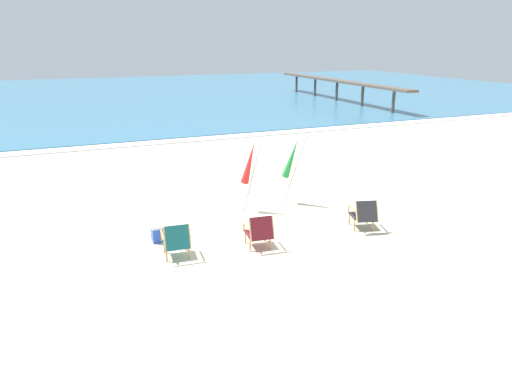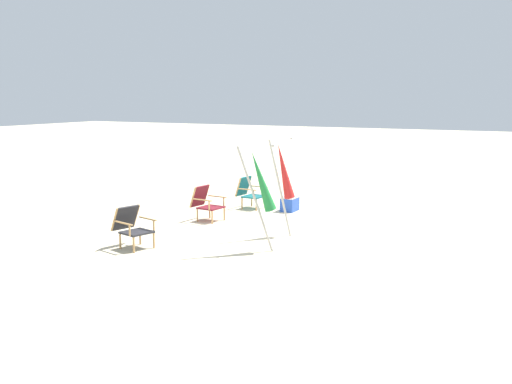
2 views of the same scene
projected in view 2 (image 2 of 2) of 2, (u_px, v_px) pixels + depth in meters
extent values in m
plane|color=beige|center=(248.00, 229.00, 13.16)|extent=(80.00, 80.00, 0.00)
cube|color=#28282D|center=(137.00, 232.00, 11.43)|extent=(0.63, 0.60, 0.04)
cube|color=#28282D|center=(125.00, 218.00, 11.63)|extent=(0.55, 0.38, 0.48)
cylinder|color=tan|center=(154.00, 240.00, 11.48)|extent=(0.04, 0.04, 0.32)
cylinder|color=tan|center=(134.00, 244.00, 11.14)|extent=(0.04, 0.04, 0.32)
cylinder|color=tan|center=(140.00, 236.00, 11.77)|extent=(0.04, 0.04, 0.32)
cylinder|color=tan|center=(120.00, 241.00, 11.43)|extent=(0.04, 0.04, 0.32)
cube|color=tan|center=(148.00, 219.00, 11.61)|extent=(0.18, 0.52, 0.02)
cylinder|color=tan|center=(154.00, 226.00, 11.51)|extent=(0.04, 0.04, 0.22)
cube|color=tan|center=(123.00, 223.00, 11.21)|extent=(0.18, 0.52, 0.02)
cylinder|color=tan|center=(130.00, 230.00, 11.10)|extent=(0.04, 0.04, 0.22)
cylinder|color=tan|center=(136.00, 216.00, 11.82)|extent=(0.11, 0.26, 0.49)
cylinder|color=tan|center=(114.00, 220.00, 11.45)|extent=(0.11, 0.26, 0.49)
cube|color=#196066|center=(254.00, 196.00, 15.44)|extent=(0.56, 0.52, 0.04)
cube|color=#196066|center=(243.00, 186.00, 15.57)|extent=(0.51, 0.24, 0.51)
cylinder|color=tan|center=(266.00, 202.00, 15.55)|extent=(0.04, 0.04, 0.32)
cylinder|color=tan|center=(256.00, 205.00, 15.16)|extent=(0.04, 0.04, 0.32)
cylinder|color=tan|center=(252.00, 200.00, 15.78)|extent=(0.04, 0.04, 0.32)
cylinder|color=tan|center=(242.00, 203.00, 15.39)|extent=(0.04, 0.04, 0.32)
cube|color=tan|center=(259.00, 187.00, 15.65)|extent=(0.08, 0.53, 0.02)
cylinder|color=tan|center=(265.00, 191.00, 15.57)|extent=(0.04, 0.04, 0.22)
cube|color=tan|center=(247.00, 189.00, 15.18)|extent=(0.08, 0.53, 0.02)
cylinder|color=tan|center=(254.00, 194.00, 15.10)|extent=(0.04, 0.04, 0.22)
cylinder|color=tan|center=(249.00, 185.00, 15.79)|extent=(0.06, 0.20, 0.51)
cylinder|color=tan|center=(238.00, 187.00, 15.36)|extent=(0.06, 0.20, 0.51)
cube|color=maroon|center=(211.00, 208.00, 13.93)|extent=(0.57, 0.54, 0.04)
cube|color=maroon|center=(200.00, 196.00, 14.07)|extent=(0.51, 0.27, 0.50)
cylinder|color=tan|center=(224.00, 214.00, 14.03)|extent=(0.04, 0.04, 0.32)
cylinder|color=tan|center=(212.00, 217.00, 13.64)|extent=(0.04, 0.04, 0.32)
cylinder|color=tan|center=(210.00, 212.00, 14.26)|extent=(0.04, 0.04, 0.32)
cylinder|color=tan|center=(197.00, 215.00, 13.88)|extent=(0.04, 0.04, 0.32)
cube|color=tan|center=(217.00, 196.00, 14.13)|extent=(0.10, 0.53, 0.02)
cylinder|color=tan|center=(224.00, 202.00, 14.05)|extent=(0.04, 0.04, 0.22)
cube|color=tan|center=(203.00, 200.00, 13.67)|extent=(0.10, 0.53, 0.02)
cylinder|color=tan|center=(209.00, 205.00, 13.59)|extent=(0.04, 0.04, 0.22)
cylinder|color=tan|center=(206.00, 194.00, 14.28)|extent=(0.06, 0.22, 0.50)
cylinder|color=tan|center=(193.00, 197.00, 13.86)|extent=(0.06, 0.22, 0.50)
cylinder|color=#B7B2A8|center=(280.00, 188.00, 12.26)|extent=(0.46, 0.37, 2.05)
cone|color=red|center=(284.00, 171.00, 12.24)|extent=(0.52, 0.48, 1.17)
sphere|color=#B7B2A8|center=(291.00, 138.00, 12.20)|extent=(0.06, 0.06, 0.06)
cylinder|color=#B7B2A8|center=(255.00, 200.00, 11.07)|extent=(0.46, 0.58, 2.01)
cone|color=#23843D|center=(261.00, 181.00, 11.04)|extent=(0.52, 0.59, 1.17)
sphere|color=#B7B2A8|center=(273.00, 146.00, 10.97)|extent=(0.06, 0.06, 0.06)
cube|color=blue|center=(290.00, 204.00, 15.15)|extent=(0.48, 0.34, 0.34)
cube|color=white|center=(290.00, 197.00, 15.12)|extent=(0.49, 0.35, 0.06)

